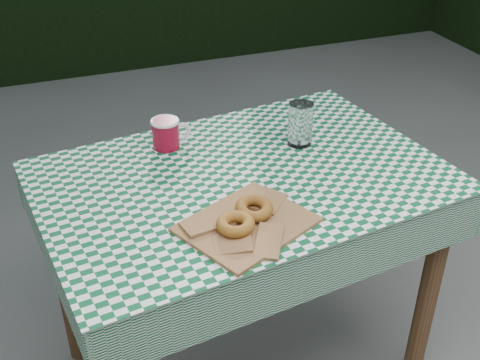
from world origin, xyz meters
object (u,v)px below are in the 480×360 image
(paper_bag, at_px, (247,224))
(drinking_glass, at_px, (300,124))
(table, at_px, (243,280))
(coffee_mug, at_px, (166,134))

(paper_bag, xyz_separation_m, drinking_glass, (0.30, 0.34, 0.06))
(table, height_order, drinking_glass, drinking_glass)
(paper_bag, relative_size, coffee_mug, 1.87)
(table, height_order, coffee_mug, coffee_mug)
(table, bearing_deg, drinking_glass, 19.16)
(table, distance_m, drinking_glass, 0.51)
(table, bearing_deg, coffee_mug, 117.06)
(coffee_mug, distance_m, drinking_glass, 0.40)
(coffee_mug, relative_size, drinking_glass, 1.21)
(table, xyz_separation_m, drinking_glass, (0.22, 0.11, 0.45))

